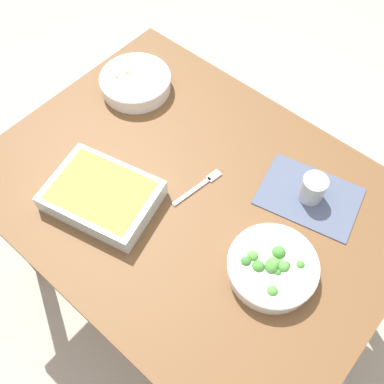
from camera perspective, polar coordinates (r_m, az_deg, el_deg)
ground_plane at (r=1.95m, az=0.00°, el=-11.52°), size 6.00×6.00×0.00m
dining_table at (r=1.36m, az=0.00°, el=-2.00°), size 1.20×0.90×0.74m
placemat at (r=1.31m, az=14.99°, el=-0.52°), size 0.32×0.26×0.00m
stew_bowl at (r=1.53m, az=-7.34°, el=13.98°), size 0.24×0.24×0.06m
broccoli_bowl at (r=1.16m, az=10.38°, el=-9.55°), size 0.24×0.24×0.07m
baking_dish at (r=1.26m, az=-11.60°, el=-0.39°), size 0.34×0.28×0.06m
drink_cup at (r=1.28m, az=15.34°, el=0.32°), size 0.07×0.07×0.08m
spoon_by_stew at (r=1.52m, az=-6.18°, el=12.45°), size 0.18×0.04×0.01m
fork_on_table at (r=1.29m, az=1.12°, el=0.87°), size 0.05×0.18×0.01m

